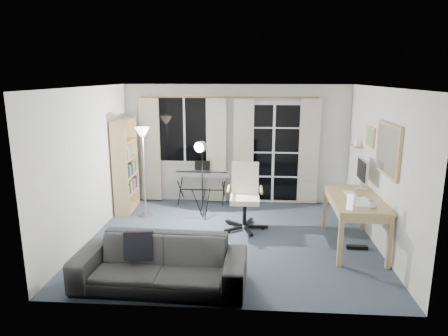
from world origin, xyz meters
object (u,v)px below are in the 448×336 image
at_px(torchiere_lamp, 143,145).
at_px(sofa, 160,255).
at_px(office_chair, 245,190).
at_px(monitor, 362,171).
at_px(studio_light, 201,156).
at_px(desk, 355,203).
at_px(mug, 372,204).
at_px(bookshelf, 124,168).
at_px(keyboard_piano, 202,174).

xyz_separation_m(torchiere_lamp, sofa, (0.85, -2.49, -0.93)).
relative_size(office_chair, monitor, 1.98).
xyz_separation_m(studio_light, desk, (2.47, -1.05, -0.49)).
distance_m(monitor, mug, 0.98).
bearing_deg(bookshelf, torchiere_lamp, -35.96).
height_order(bookshelf, torchiere_lamp, bookshelf).
height_order(bookshelf, monitor, bookshelf).
distance_m(torchiere_lamp, sofa, 2.79).
bearing_deg(sofa, mug, 19.88).
bearing_deg(studio_light, bookshelf, -170.17).
relative_size(torchiere_lamp, studio_light, 1.14).
xyz_separation_m(desk, sofa, (-2.67, -1.39, -0.28)).
height_order(studio_light, monitor, studio_light).
distance_m(torchiere_lamp, office_chair, 2.01).
height_order(bookshelf, desk, bookshelf).
bearing_deg(keyboard_piano, bookshelf, -162.07).
bearing_deg(monitor, torchiere_lamp, 171.24).
bearing_deg(torchiere_lamp, mug, -23.91).
distance_m(bookshelf, mug, 4.53).
bearing_deg(keyboard_piano, sofa, -90.97).
bearing_deg(sofa, torchiere_lamp, 110.94).
relative_size(office_chair, desk, 0.76).
xyz_separation_m(monitor, mug, (-0.10, -0.95, -0.23)).
height_order(bookshelf, mug, bookshelf).
bearing_deg(office_chair, sofa, -115.91).
distance_m(torchiere_lamp, monitor, 3.78).
distance_m(torchiere_lamp, studio_light, 1.07).
distance_m(desk, mug, 0.53).
relative_size(studio_light, mug, 11.37).
bearing_deg(desk, keyboard_piano, 145.20).
distance_m(office_chair, sofa, 2.34).
distance_m(bookshelf, torchiere_lamp, 0.76).
height_order(keyboard_piano, monitor, monitor).
bearing_deg(bookshelf, monitor, -15.57).
bearing_deg(desk, office_chair, 158.07).
relative_size(keyboard_piano, sofa, 0.54).
xyz_separation_m(office_chair, desk, (1.67, -0.72, 0.03)).
bearing_deg(monitor, studio_light, 168.62).
xyz_separation_m(bookshelf, office_chair, (2.33, -0.71, -0.18)).
bearing_deg(office_chair, monitor, -8.50).
distance_m(desk, monitor, 0.63).
xyz_separation_m(bookshelf, monitor, (4.20, -0.97, 0.24)).
relative_size(monitor, mug, 4.40).
distance_m(bookshelf, monitor, 4.31).
relative_size(torchiere_lamp, desk, 1.12).
xyz_separation_m(monitor, sofa, (-2.87, -1.84, -0.67)).
bearing_deg(monitor, mug, -94.55).
height_order(office_chair, mug, office_chair).
height_order(keyboard_piano, studio_light, studio_light).
xyz_separation_m(studio_light, monitor, (2.66, -0.60, -0.09)).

